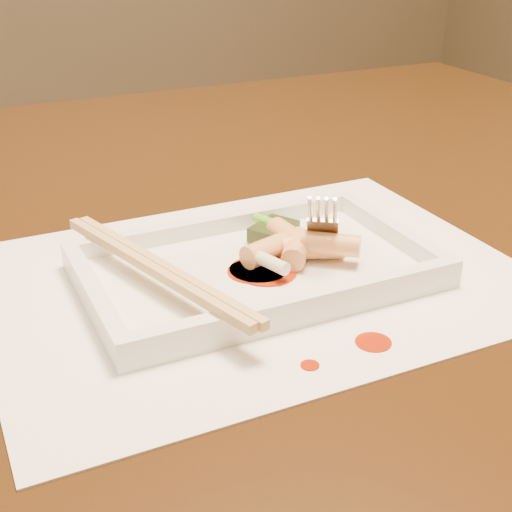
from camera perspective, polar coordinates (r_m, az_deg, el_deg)
name	(u,v)px	position (r m, az deg, el deg)	size (l,w,h in m)	color
table	(147,304)	(0.72, -8.68, -3.80)	(1.40, 0.90, 0.75)	black
placemat	(256,278)	(0.55, 0.00, -1.77)	(0.40, 0.30, 0.00)	white
sauce_splatter_a	(373,342)	(0.47, 9.37, -6.81)	(0.02, 0.02, 0.00)	#A01F04
sauce_splatter_b	(310,365)	(0.45, 4.33, -8.71)	(0.01, 0.01, 0.00)	#A01F04
plate_base	(256,272)	(0.54, 0.00, -1.33)	(0.26, 0.16, 0.01)	white
plate_rim_far	(218,224)	(0.60, -3.03, 2.57)	(0.26, 0.01, 0.01)	white
plate_rim_near	(303,304)	(0.48, 3.79, -3.85)	(0.26, 0.01, 0.01)	white
plate_rim_left	(93,294)	(0.50, -12.87, -2.98)	(0.01, 0.14, 0.01)	white
plate_rim_right	(392,231)	(0.60, 10.83, 2.00)	(0.01, 0.14, 0.01)	white
veg_piece	(274,231)	(0.58, 1.42, 2.00)	(0.04, 0.03, 0.01)	black
scallion_white	(267,261)	(0.53, 0.85, -0.37)	(0.01, 0.01, 0.04)	#EAEACC
scallion_green	(293,233)	(0.57, 2.96, 1.88)	(0.01, 0.01, 0.09)	#49B01C
chopstick_a	(151,268)	(0.51, -8.40, -0.99)	(0.01, 0.22, 0.01)	tan
chopstick_b	(162,266)	(0.51, -7.55, -0.82)	(0.01, 0.22, 0.01)	tan
fork	(328,155)	(0.56, 5.77, 8.02)	(0.09, 0.10, 0.14)	silver
sauce_blob_0	(259,270)	(0.54, 0.24, -1.10)	(0.05, 0.05, 0.00)	#A01F04
sauce_blob_1	(253,271)	(0.53, -0.24, -1.23)	(0.04, 0.04, 0.00)	#A01F04
sauce_blob_2	(267,272)	(0.53, 0.88, -1.28)	(0.05, 0.05, 0.00)	#A01F04
rice_cake_0	(313,247)	(0.55, 4.58, 0.73)	(0.02, 0.02, 0.05)	#FEC376
rice_cake_1	(296,249)	(0.55, 3.21, 0.58)	(0.02, 0.02, 0.04)	#FEC376
rice_cake_2	(331,244)	(0.54, 6.01, 0.97)	(0.02, 0.02, 0.04)	#FEC376
rice_cake_3	(266,251)	(0.54, 0.83, 0.44)	(0.02, 0.02, 0.04)	#FEC376
rice_cake_4	(289,238)	(0.57, 2.67, 1.48)	(0.02, 0.02, 0.04)	#FEC376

